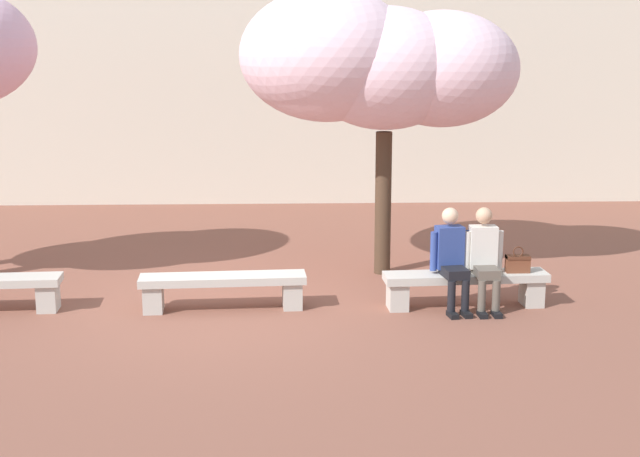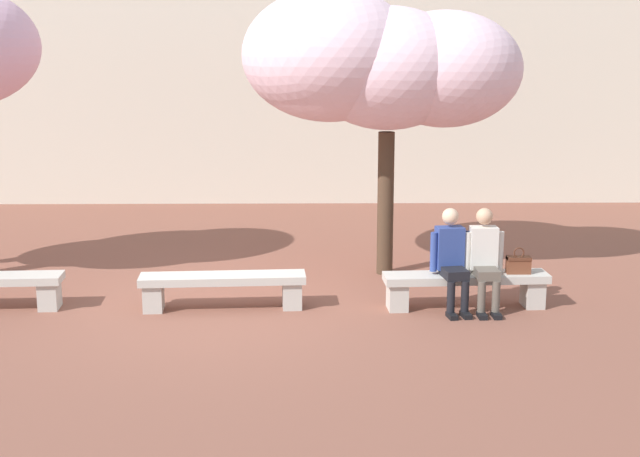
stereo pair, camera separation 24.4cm
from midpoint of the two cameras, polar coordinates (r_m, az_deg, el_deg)
ground_plane at (r=11.44m, az=-6.80°, el=-5.16°), size 100.00×100.00×0.00m
stone_bench_near_west at (r=11.35m, az=-6.84°, el=-3.66°), size 2.11×0.54×0.45m
stone_bench_center at (r=11.51m, az=8.69°, el=-3.49°), size 2.11×0.54×0.45m
person_seated_left at (r=11.32m, az=7.80°, el=-1.70°), size 0.51×0.72×1.29m
person_seated_right at (r=11.40m, az=9.87°, el=-1.67°), size 0.51×0.69×1.29m
handbag at (r=11.59m, az=11.95°, el=-2.13°), size 0.30×0.15×0.34m
cherry_tree_main at (r=12.71m, az=2.94°, el=10.52°), size 3.93×2.69×4.07m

